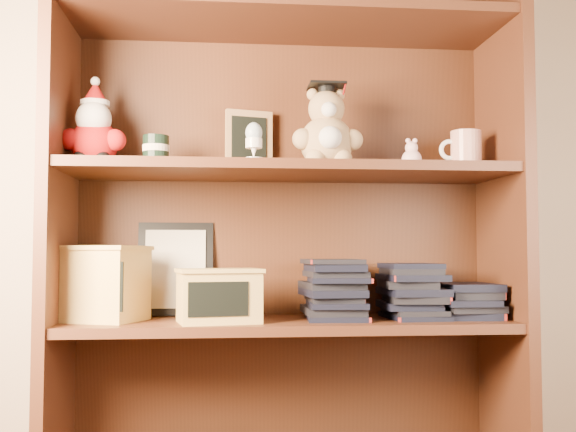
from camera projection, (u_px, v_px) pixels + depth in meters
name	position (u px, v px, depth m)	size (l,w,h in m)	color
bookcase	(285.00, 232.00, 1.81)	(1.20, 0.35, 1.60)	#4C2615
shelf_lower	(288.00, 324.00, 1.75)	(1.14, 0.33, 0.02)	#4C2615
shelf_upper	(288.00, 171.00, 1.77)	(1.14, 0.33, 0.02)	#4C2615
santa_plush	(94.00, 131.00, 1.72)	(0.17, 0.12, 0.24)	#A50F0F
teachers_tin	(156.00, 150.00, 1.74)	(0.07, 0.07, 0.08)	black
chalkboard_plaque	(249.00, 142.00, 1.88)	(0.13, 0.09, 0.17)	#9E7547
egg_cup	(254.00, 141.00, 1.69)	(0.05, 0.05, 0.10)	white
grad_teddy_bear	(327.00, 134.00, 1.78)	(0.19, 0.16, 0.23)	tan
pink_figurine	(412.00, 157.00, 1.80)	(0.05, 0.05, 0.08)	beige
teacher_mug	(465.00, 150.00, 1.82)	(0.12, 0.08, 0.10)	silver
certificate_frame	(175.00, 269.00, 1.87)	(0.21, 0.05, 0.26)	black
treats_box	(107.00, 283.00, 1.71)	(0.23, 0.23, 0.19)	#DAB259
pencils_box	(219.00, 295.00, 1.67)	(0.23, 0.18, 0.13)	#DAB259
book_stack_left	(334.00, 288.00, 1.77)	(0.14, 0.20, 0.16)	black
book_stack_mid	(411.00, 291.00, 1.78)	(0.14, 0.20, 0.14)	black
book_stack_right	(465.00, 303.00, 1.80)	(0.14, 0.20, 0.08)	black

